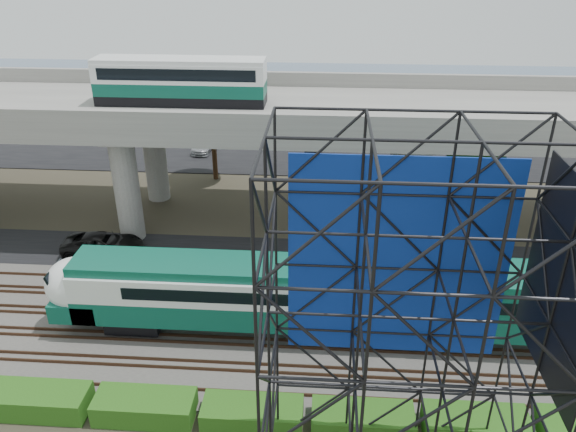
{
  "coord_description": "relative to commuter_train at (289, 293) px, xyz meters",
  "views": [
    {
      "loc": [
        3.93,
        -22.91,
        20.1
      ],
      "look_at": [
        1.9,
        6.0,
        5.48
      ],
      "focal_mm": 35.0,
      "sensor_mm": 36.0,
      "label": 1
    }
  ],
  "objects": [
    {
      "name": "commuter_train",
      "position": [
        0.0,
        0.0,
        0.0
      ],
      "size": [
        29.3,
        3.06,
        4.3
      ],
      "color": "black",
      "rests_on": "rail_tracks"
    },
    {
      "name": "ballast_bed",
      "position": [
        -2.25,
        0.0,
        -2.78
      ],
      "size": [
        90.0,
        12.0,
        0.2
      ],
      "primitive_type": "cube",
      "color": "slate",
      "rests_on": "ground"
    },
    {
      "name": "rail_tracks",
      "position": [
        -2.25,
        -0.0,
        -2.6
      ],
      "size": [
        90.0,
        9.52,
        0.16
      ],
      "color": "#472D1E",
      "rests_on": "ballast_bed"
    },
    {
      "name": "service_road",
      "position": [
        -2.25,
        8.5,
        -2.84
      ],
      "size": [
        90.0,
        5.0,
        0.08
      ],
      "primitive_type": "cube",
      "color": "black",
      "rests_on": "ground"
    },
    {
      "name": "trees",
      "position": [
        -6.92,
        14.17,
        2.69
      ],
      "size": [
        40.94,
        16.94,
        7.69
      ],
      "color": "#382314",
      "rests_on": "ground"
    },
    {
      "name": "overpass",
      "position": [
        -2.72,
        14.0,
        5.33
      ],
      "size": [
        80.0,
        12.0,
        12.4
      ],
      "color": "#9E9B93",
      "rests_on": "ground"
    },
    {
      "name": "parked_cars",
      "position": [
        -2.35,
        31.38,
        -2.2
      ],
      "size": [
        34.89,
        9.31,
        1.3
      ],
      "color": "silver",
      "rests_on": "parking_lot"
    },
    {
      "name": "harbor_water",
      "position": [
        -2.25,
        54.0,
        -2.87
      ],
      "size": [
        140.0,
        40.0,
        0.03
      ],
      "primitive_type": "cube",
      "color": "#4A5E7A",
      "rests_on": "ground"
    },
    {
      "name": "hedge_strip",
      "position": [
        -1.25,
        -6.3,
        -2.32
      ],
      "size": [
        34.6,
        1.8,
        1.2
      ],
      "color": "#224F12",
      "rests_on": "ground"
    },
    {
      "name": "scaffold_tower",
      "position": [
        4.49,
        -9.98,
        4.59
      ],
      "size": [
        9.36,
        6.36,
        15.0
      ],
      "color": "black",
      "rests_on": "ground"
    },
    {
      "name": "parking_lot",
      "position": [
        -2.25,
        32.0,
        -2.84
      ],
      "size": [
        90.0,
        18.0,
        0.08
      ],
      "primitive_type": "cube",
      "color": "black",
      "rests_on": "ground"
    },
    {
      "name": "suv",
      "position": [
        -13.48,
        7.88,
        -2.04
      ],
      "size": [
        5.64,
        2.87,
        1.53
      ],
      "primitive_type": "imported",
      "rotation": [
        0.0,
        0.0,
        1.63
      ],
      "color": "black",
      "rests_on": "service_road"
    },
    {
      "name": "ground",
      "position": [
        -2.25,
        -2.0,
        -2.88
      ],
      "size": [
        140.0,
        140.0,
        0.0
      ],
      "primitive_type": "plane",
      "color": "#474233",
      "rests_on": "ground"
    }
  ]
}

